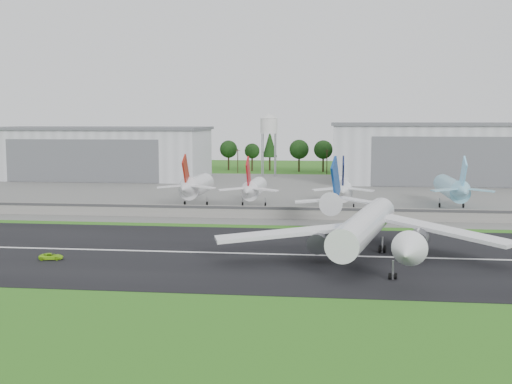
# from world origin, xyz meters

# --- Properties ---
(ground) EXTENTS (600.00, 600.00, 0.00)m
(ground) POSITION_xyz_m (0.00, 0.00, 0.00)
(ground) COLOR #326A19
(ground) RESTS_ON ground
(runway) EXTENTS (320.00, 60.00, 0.10)m
(runway) POSITION_xyz_m (0.00, 10.00, 0.05)
(runway) COLOR black
(runway) RESTS_ON ground
(runway_centerline) EXTENTS (220.00, 1.00, 0.02)m
(runway_centerline) POSITION_xyz_m (0.00, 10.00, 0.11)
(runway_centerline) COLOR white
(runway_centerline) RESTS_ON runway
(apron) EXTENTS (320.00, 150.00, 0.10)m
(apron) POSITION_xyz_m (0.00, 120.00, 0.05)
(apron) COLOR slate
(apron) RESTS_ON ground
(blast_fence) EXTENTS (240.00, 0.61, 3.50)m
(blast_fence) POSITION_xyz_m (0.00, 54.99, 1.81)
(blast_fence) COLOR gray
(blast_fence) RESTS_ON ground
(hangar_west) EXTENTS (97.00, 44.00, 23.20)m
(hangar_west) POSITION_xyz_m (-80.00, 164.92, 11.63)
(hangar_west) COLOR silver
(hangar_west) RESTS_ON ground
(hangar_east) EXTENTS (102.00, 47.00, 25.20)m
(hangar_east) POSITION_xyz_m (75.00, 164.92, 12.63)
(hangar_east) COLOR silver
(hangar_east) RESTS_ON ground
(water_tower) EXTENTS (8.40, 8.40, 29.40)m
(water_tower) POSITION_xyz_m (-5.00, 185.00, 24.55)
(water_tower) COLOR #99999E
(water_tower) RESTS_ON ground
(utility_poles) EXTENTS (230.00, 3.00, 12.00)m
(utility_poles) POSITION_xyz_m (0.00, 200.00, 0.00)
(utility_poles) COLOR black
(utility_poles) RESTS_ON ground
(treeline) EXTENTS (320.00, 16.00, 22.00)m
(treeline) POSITION_xyz_m (0.00, 215.00, 0.00)
(treeline) COLOR black
(treeline) RESTS_ON ground
(main_airliner) EXTENTS (55.95, 58.84, 18.17)m
(main_airliner) POSITION_xyz_m (31.18, 9.57, 4.89)
(main_airliner) COLOR white
(main_airliner) RESTS_ON runway
(ground_vehicle) EXTENTS (4.78, 2.89, 1.24)m
(ground_vehicle) POSITION_xyz_m (-28.24, 0.03, 0.72)
(ground_vehicle) COLOR #91D719
(ground_vehicle) RESTS_ON runway
(parked_jet_red_a) EXTENTS (7.36, 31.29, 16.85)m
(parked_jet_red_a) POSITION_xyz_m (-16.96, 76.58, 6.33)
(parked_jet_red_a) COLOR silver
(parked_jet_red_a) RESTS_ON ground
(parked_jet_red_b) EXTENTS (7.36, 31.29, 16.34)m
(parked_jet_red_b) POSITION_xyz_m (1.09, 76.50, 5.86)
(parked_jet_red_b) COLOR white
(parked_jet_red_b) RESTS_ON ground
(parked_jet_navy) EXTENTS (7.36, 31.29, 16.66)m
(parked_jet_navy) POSITION_xyz_m (27.67, 76.56, 6.16)
(parked_jet_navy) COLOR white
(parked_jet_navy) RESTS_ON ground
(parked_jet_skyblue) EXTENTS (7.36, 37.29, 16.71)m
(parked_jet_skyblue) POSITION_xyz_m (60.53, 81.57, 6.15)
(parked_jet_skyblue) COLOR #84C9E5
(parked_jet_skyblue) RESTS_ON ground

